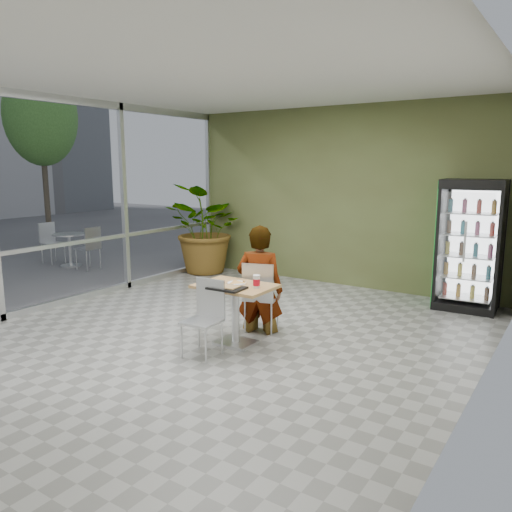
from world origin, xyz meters
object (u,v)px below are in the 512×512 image
Objects in this scene: chair_far at (260,292)px; cafeteria_tray at (227,288)px; dining_table at (235,302)px; beverage_fridge at (469,245)px; soda_cup at (257,282)px; chair_near at (206,311)px; seated_woman at (260,290)px; potted_plant at (208,229)px.

cafeteria_tray is at bearing 75.94° from chair_far.
dining_table is 3.82m from beverage_fridge.
soda_cup is (0.30, -0.53, 0.28)m from chair_far.
dining_table is 1.06× the size of chair_near.
chair_far is at bearing 106.72° from seated_woman.
beverage_fridge is at bearing 61.78° from soda_cup.
seated_woman is at bearing 95.51° from cafeteria_tray.
potted_plant is (-2.79, 3.47, 0.39)m from chair_near.
chair_far reaches higher than soda_cup.
chair_near is at bearing -123.26° from cafeteria_tray.
soda_cup reaches higher than dining_table.
dining_table is at bearing 73.09° from chair_near.
cafeteria_tray reaches higher than dining_table.
soda_cup is at bearing 43.71° from cafeteria_tray.
seated_woman reaches higher than soda_cup.
chair_near reaches higher than cafeteria_tray.
beverage_fridge reaches higher than soda_cup.
seated_woman is (-0.04, 0.59, 0.02)m from dining_table.
chair_far is at bearing 90.60° from dining_table.
dining_table is 0.32m from cafeteria_tray.
beverage_fridge is at bearing 60.21° from cafeteria_tray.
chair_far is 3.37m from beverage_fridge.
beverage_fridge is at bearing -145.65° from seated_woman.
cafeteria_tray is (0.04, -0.22, 0.23)m from dining_table.
beverage_fridge reaches higher than chair_near.
beverage_fridge is (2.01, 3.21, 0.45)m from dining_table.
dining_table is 0.55m from chair_far.
potted_plant is at bearing 179.07° from beverage_fridge.
beverage_fridge reaches higher than cafeteria_tray.
chair_far is 0.52× the size of potted_plant.
soda_cup is (0.30, 0.02, 0.29)m from dining_table.
chair_near is 2.14× the size of cafeteria_tray.
soda_cup reaches higher than cafeteria_tray.
cafeteria_tray is at bearing 52.24° from chair_near.
potted_plant is at bearing 133.58° from dining_table.
beverage_fridge is (2.02, 2.67, 0.43)m from chair_far.
potted_plant reaches higher than dining_table.
potted_plant reaches higher than seated_woman.
potted_plant is (-3.18, 3.02, 0.08)m from soda_cup.
soda_cup is (0.33, -0.57, 0.27)m from seated_woman.
dining_table is 0.45m from chair_near.
potted_plant is (-2.93, 3.26, 0.14)m from cafeteria_tray.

